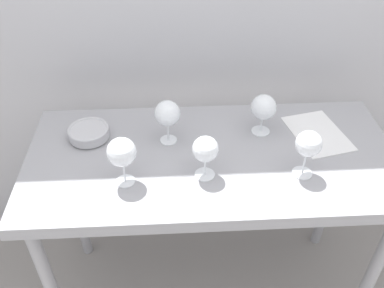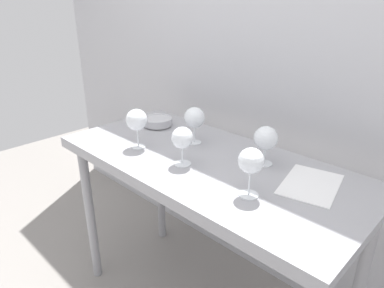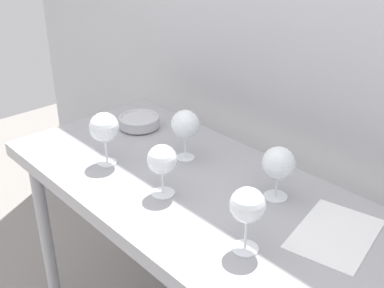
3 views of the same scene
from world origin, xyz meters
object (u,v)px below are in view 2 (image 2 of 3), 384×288
at_px(wine_glass_far_left, 194,118).
at_px(tasting_bowl, 158,121).
at_px(tasting_sheet_upper, 311,184).
at_px(wine_glass_near_right, 251,162).
at_px(wine_glass_far_right, 266,139).
at_px(wine_glass_near_center, 182,139).
at_px(wine_glass_near_left, 137,121).

distance_m(wine_glass_far_left, tasting_bowl, 0.33).
bearing_deg(wine_glass_far_left, tasting_sheet_upper, 1.17).
bearing_deg(wine_glass_near_right, wine_glass_far_right, 112.30).
xyz_separation_m(wine_glass_near_right, wine_glass_far_right, (-0.10, 0.25, -0.02)).
xyz_separation_m(wine_glass_far_right, wine_glass_near_center, (-0.24, -0.24, 0.00)).
distance_m(wine_glass_near_right, tasting_sheet_upper, 0.29).
height_order(wine_glass_far_left, tasting_bowl, wine_glass_far_left).
relative_size(wine_glass_near_right, wine_glass_near_center, 1.10).
distance_m(wine_glass_far_right, tasting_sheet_upper, 0.25).
distance_m(wine_glass_near_right, tasting_bowl, 0.83).
distance_m(wine_glass_near_left, tasting_bowl, 0.32).
bearing_deg(wine_glass_near_center, wine_glass_near_left, -176.14).
relative_size(wine_glass_far_left, wine_glass_near_left, 0.96).
relative_size(wine_glass_near_left, tasting_sheet_upper, 0.67).
bearing_deg(wine_glass_far_right, wine_glass_near_right, -67.70).
xyz_separation_m(wine_glass_near_center, tasting_sheet_upper, (0.47, 0.22, -0.11)).
relative_size(wine_glass_near_left, tasting_bowl, 1.16).
height_order(wine_glass_near_right, tasting_sheet_upper, wine_glass_near_right).
distance_m(wine_glass_near_right, wine_glass_far_right, 0.27).
height_order(wine_glass_far_right, wine_glass_near_center, wine_glass_far_right).
distance_m(wine_glass_far_right, wine_glass_near_left, 0.58).
bearing_deg(wine_glass_near_left, tasting_sheet_upper, 17.39).
bearing_deg(wine_glass_near_center, wine_glass_near_right, -1.77).
relative_size(wine_glass_far_right, tasting_sheet_upper, 0.61).
xyz_separation_m(wine_glass_near_right, tasting_bowl, (-0.79, 0.25, -0.10)).
height_order(wine_glass_far_right, tasting_bowl, wine_glass_far_right).
xyz_separation_m(wine_glass_near_center, tasting_bowl, (-0.44, 0.24, -0.09)).
xyz_separation_m(wine_glass_far_left, wine_glass_near_left, (-0.15, -0.22, 0.01)).
xyz_separation_m(wine_glass_far_left, tasting_sheet_upper, (0.60, 0.01, -0.12)).
bearing_deg(wine_glass_near_center, tasting_sheet_upper, 24.64).
relative_size(wine_glass_far_left, wine_glass_near_center, 1.08).
bearing_deg(tasting_sheet_upper, tasting_bowl, 165.99).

